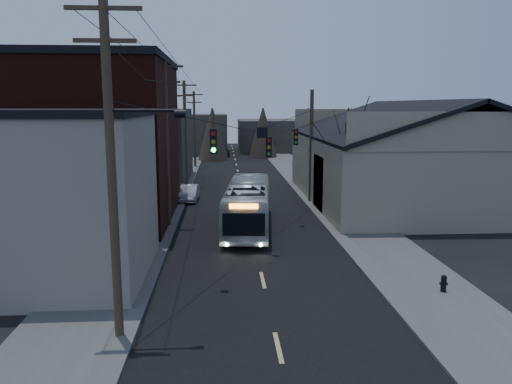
# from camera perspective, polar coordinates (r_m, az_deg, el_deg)

# --- Properties ---
(ground) EXTENTS (160.00, 160.00, 0.00)m
(ground) POSITION_cam_1_polar(r_m,az_deg,el_deg) (14.34, 3.49, -21.00)
(ground) COLOR black
(ground) RESTS_ON ground
(road_surface) EXTENTS (9.00, 110.00, 0.02)m
(road_surface) POSITION_cam_1_polar(r_m,az_deg,el_deg) (42.86, -1.56, 0.02)
(road_surface) COLOR black
(road_surface) RESTS_ON ground
(sidewalk_left) EXTENTS (4.00, 110.00, 0.12)m
(sidewalk_left) POSITION_cam_1_polar(r_m,az_deg,el_deg) (43.10, -10.22, -0.02)
(sidewalk_left) COLOR #474744
(sidewalk_left) RESTS_ON ground
(sidewalk_right) EXTENTS (4.00, 110.00, 0.12)m
(sidewalk_right) POSITION_cam_1_polar(r_m,az_deg,el_deg) (43.59, 7.01, 0.18)
(sidewalk_right) COLOR #474744
(sidewalk_right) RESTS_ON ground
(building_clapboard) EXTENTS (8.00, 8.00, 7.00)m
(building_clapboard) POSITION_cam_1_polar(r_m,az_deg,el_deg) (22.77, -22.62, -0.63)
(building_clapboard) COLOR gray
(building_clapboard) RESTS_ON ground
(building_brick) EXTENTS (10.00, 12.00, 10.00)m
(building_brick) POSITION_cam_1_polar(r_m,az_deg,el_deg) (33.35, -18.40, 5.34)
(building_brick) COLOR black
(building_brick) RESTS_ON ground
(building_left_far) EXTENTS (9.00, 14.00, 7.00)m
(building_left_far) POSITION_cam_1_polar(r_m,az_deg,el_deg) (48.99, -13.08, 5.12)
(building_left_far) COLOR #302B26
(building_left_far) RESTS_ON ground
(warehouse) EXTENTS (16.16, 20.60, 7.73)m
(warehouse) POSITION_cam_1_polar(r_m,az_deg,el_deg) (40.24, 17.58, 2.78)
(warehouse) COLOR gray
(warehouse) RESTS_ON ground
(building_far_left) EXTENTS (10.00, 12.00, 6.00)m
(building_far_left) POSITION_cam_1_polar(r_m,az_deg,el_deg) (77.44, -7.06, 6.59)
(building_far_left) COLOR #302B26
(building_far_left) RESTS_ON ground
(building_far_right) EXTENTS (12.00, 14.00, 5.00)m
(building_far_right) POSITION_cam_1_polar(r_m,az_deg,el_deg) (82.79, 2.22, 6.52)
(building_far_right) COLOR #302B26
(building_far_right) RESTS_ON ground
(bare_tree) EXTENTS (0.40, 0.40, 7.20)m
(bare_tree) POSITION_cam_1_polar(r_m,az_deg,el_deg) (33.42, 10.33, 3.28)
(bare_tree) COLOR black
(bare_tree) RESTS_ON ground
(utility_lines) EXTENTS (11.24, 45.28, 10.50)m
(utility_lines) POSITION_cam_1_polar(r_m,az_deg,el_deg) (36.45, -6.15, 6.05)
(utility_lines) COLOR #382B1E
(utility_lines) RESTS_ON ground
(bus) EXTENTS (3.41, 10.69, 2.93)m
(bus) POSITION_cam_1_polar(r_m,az_deg,el_deg) (29.87, -0.91, -1.49)
(bus) COLOR #B3BAC0
(bus) RESTS_ON ground
(parked_car) EXTENTS (1.46, 3.81, 1.24)m
(parked_car) POSITION_cam_1_polar(r_m,az_deg,el_deg) (39.10, -7.65, -0.12)
(parked_car) COLOR #A7AAAF
(parked_car) RESTS_ON ground
(fire_hydrant) EXTENTS (0.33, 0.23, 0.68)m
(fire_hydrant) POSITION_cam_1_polar(r_m,az_deg,el_deg) (21.24, 20.66, -9.66)
(fire_hydrant) COLOR black
(fire_hydrant) RESTS_ON sidewalk_right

